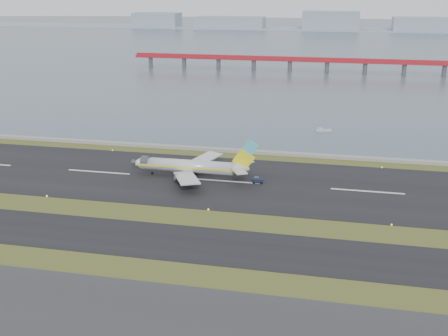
{
  "coord_description": "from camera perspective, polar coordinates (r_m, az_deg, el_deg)",
  "views": [
    {
      "loc": [
        31.77,
        -120.91,
        54.88
      ],
      "look_at": [
        0.95,
        22.0,
        6.78
      ],
      "focal_mm": 45.0,
      "sensor_mm": 36.0,
      "label": 1
    }
  ],
  "objects": [
    {
      "name": "taxiway_strip",
      "position": [
        126.0,
        -3.72,
        -7.62
      ],
      "size": [
        1000.0,
        18.0,
        0.1
      ],
      "primitive_type": "cube",
      "color": "black",
      "rests_on": "ground"
    },
    {
      "name": "bay_water",
      "position": [
        584.36,
        9.22,
        12.6
      ],
      "size": [
        1400.0,
        800.0,
        1.3
      ],
      "primitive_type": "cube",
      "color": "#465864",
      "rests_on": "ground"
    },
    {
      "name": "ground",
      "position": [
        136.53,
        -2.35,
        -5.5
      ],
      "size": [
        1000.0,
        1000.0,
        0.0
      ],
      "primitive_type": "plane",
      "color": "#3A4619",
      "rests_on": "ground"
    },
    {
      "name": "far_shoreline",
      "position": [
        742.73,
        11.08,
        14.12
      ],
      "size": [
        1400.0,
        80.0,
        60.5
      ],
      "color": "#8F9CA9",
      "rests_on": "ground"
    },
    {
      "name": "seawall",
      "position": [
        191.56,
        2.12,
        1.71
      ],
      "size": [
        1000.0,
        2.5,
        1.0
      ],
      "primitive_type": "cube",
      "color": "gray",
      "rests_on": "ground"
    },
    {
      "name": "red_pier",
      "position": [
        374.13,
        10.45,
        10.61
      ],
      "size": [
        260.0,
        5.0,
        10.2
      ],
      "color": "#A81C26",
      "rests_on": "ground"
    },
    {
      "name": "airliner",
      "position": [
        166.24,
        -3.27,
        0.16
      ],
      "size": [
        38.52,
        32.89,
        12.8
      ],
      "color": "silver",
      "rests_on": "ground"
    },
    {
      "name": "pushback_tug",
      "position": [
        162.29,
        3.42,
        -1.24
      ],
      "size": [
        3.04,
        1.89,
        1.89
      ],
      "rotation": [
        0.0,
        0.0,
        0.05
      ],
      "color": "#131A36",
      "rests_on": "ground"
    },
    {
      "name": "runway_strip",
      "position": [
        163.67,
        0.26,
        -1.36
      ],
      "size": [
        1000.0,
        45.0,
        0.1
      ],
      "primitive_type": "cube",
      "color": "black",
      "rests_on": "ground"
    },
    {
      "name": "workboat_near",
      "position": [
        222.77,
        10.02,
        3.8
      ],
      "size": [
        6.39,
        3.44,
        1.48
      ],
      "rotation": [
        0.0,
        0.0,
        0.26
      ],
      "color": "#B3B3B8",
      "rests_on": "ground"
    }
  ]
}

